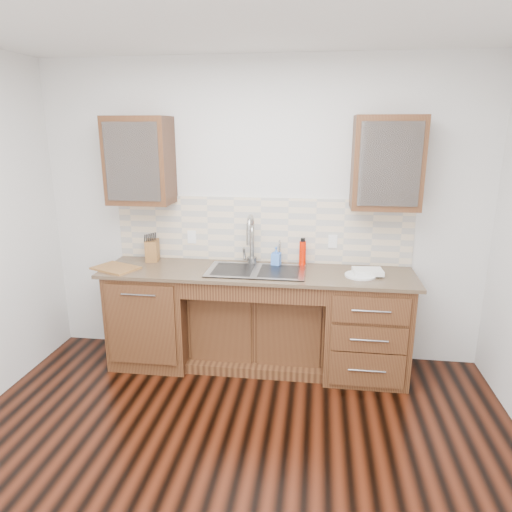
# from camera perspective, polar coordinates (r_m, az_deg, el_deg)

# --- Properties ---
(ground) EXTENTS (4.00, 3.50, 0.10)m
(ground) POSITION_cam_1_polar(r_m,az_deg,el_deg) (3.18, -3.84, -26.73)
(ground) COLOR #371308
(wall_back) EXTENTS (4.00, 0.10, 2.70)m
(wall_back) POSITION_cam_1_polar(r_m,az_deg,el_deg) (4.20, 0.74, 5.40)
(wall_back) COLOR silver
(wall_back) RESTS_ON ground
(base_cabinet_left) EXTENTS (0.70, 0.62, 0.88)m
(base_cabinet_left) POSITION_cam_1_polar(r_m,az_deg,el_deg) (4.34, -12.55, -7.19)
(base_cabinet_left) COLOR #593014
(base_cabinet_left) RESTS_ON ground
(base_cabinet_center) EXTENTS (1.20, 0.44, 0.70)m
(base_cabinet_center) POSITION_cam_1_polar(r_m,az_deg,el_deg) (4.24, 0.24, -8.69)
(base_cabinet_center) COLOR #593014
(base_cabinet_center) RESTS_ON ground
(base_cabinet_right) EXTENTS (0.70, 0.62, 0.88)m
(base_cabinet_right) POSITION_cam_1_polar(r_m,az_deg,el_deg) (4.11, 13.46, -8.56)
(base_cabinet_right) COLOR #593014
(base_cabinet_right) RESTS_ON ground
(countertop) EXTENTS (2.70, 0.65, 0.03)m
(countertop) POSITION_cam_1_polar(r_m,az_deg,el_deg) (3.95, 0.05, -2.07)
(countertop) COLOR #84705B
(countertop) RESTS_ON base_cabinet_left
(backsplash) EXTENTS (2.70, 0.02, 0.59)m
(backsplash) POSITION_cam_1_polar(r_m,az_deg,el_deg) (4.17, 0.63, 3.29)
(backsplash) COLOR beige
(backsplash) RESTS_ON wall_back
(sink) EXTENTS (0.84, 0.46, 0.19)m
(sink) POSITION_cam_1_polar(r_m,az_deg,el_deg) (3.95, 0.02, -3.11)
(sink) COLOR #9E9EA5
(sink) RESTS_ON countertop
(faucet) EXTENTS (0.04, 0.04, 0.40)m
(faucet) POSITION_cam_1_polar(r_m,az_deg,el_deg) (4.10, -0.51, 1.73)
(faucet) COLOR #999993
(faucet) RESTS_ON countertop
(filter_tap) EXTENTS (0.02, 0.02, 0.24)m
(filter_tap) POSITION_cam_1_polar(r_m,az_deg,el_deg) (4.10, 2.97, 0.56)
(filter_tap) COLOR #999993
(filter_tap) RESTS_ON countertop
(upper_cabinet_left) EXTENTS (0.55, 0.34, 0.75)m
(upper_cabinet_left) POSITION_cam_1_polar(r_m,az_deg,el_deg) (4.19, -14.32, 11.46)
(upper_cabinet_left) COLOR #593014
(upper_cabinet_left) RESTS_ON wall_back
(upper_cabinet_right) EXTENTS (0.55, 0.34, 0.75)m
(upper_cabinet_right) POSITION_cam_1_polar(r_m,az_deg,el_deg) (3.93, 16.03, 11.10)
(upper_cabinet_right) COLOR #593014
(upper_cabinet_right) RESTS_ON wall_back
(outlet_left) EXTENTS (0.08, 0.01, 0.12)m
(outlet_left) POSITION_cam_1_polar(r_m,az_deg,el_deg) (4.30, -8.02, 2.36)
(outlet_left) COLOR white
(outlet_left) RESTS_ON backsplash
(outlet_right) EXTENTS (0.08, 0.01, 0.12)m
(outlet_right) POSITION_cam_1_polar(r_m,az_deg,el_deg) (4.14, 9.56, 1.80)
(outlet_right) COLOR white
(outlet_right) RESTS_ON backsplash
(soap_bottle) EXTENTS (0.09, 0.09, 0.17)m
(soap_bottle) POSITION_cam_1_polar(r_m,az_deg,el_deg) (4.07, 2.54, -0.05)
(soap_bottle) COLOR #4883EB
(soap_bottle) RESTS_ON countertop
(water_bottle) EXTENTS (0.06, 0.06, 0.22)m
(water_bottle) POSITION_cam_1_polar(r_m,az_deg,el_deg) (4.08, 5.83, 0.30)
(water_bottle) COLOR red
(water_bottle) RESTS_ON countertop
(plate) EXTENTS (0.32, 0.32, 0.01)m
(plate) POSITION_cam_1_polar(r_m,az_deg,el_deg) (3.89, 12.91, -2.37)
(plate) COLOR white
(plate) RESTS_ON countertop
(dish_towel) EXTENTS (0.26, 0.20, 0.04)m
(dish_towel) POSITION_cam_1_polar(r_m,az_deg,el_deg) (3.92, 13.79, -1.89)
(dish_towel) COLOR white
(dish_towel) RESTS_ON plate
(knife_block) EXTENTS (0.13, 0.19, 0.19)m
(knife_block) POSITION_cam_1_polar(r_m,az_deg,el_deg) (4.34, -12.83, 0.70)
(knife_block) COLOR brown
(knife_block) RESTS_ON countertop
(cutting_board) EXTENTS (0.45, 0.39, 0.02)m
(cutting_board) POSITION_cam_1_polar(r_m,az_deg,el_deg) (4.18, -17.13, -1.45)
(cutting_board) COLOR olive
(cutting_board) RESTS_ON countertop
(cup_left_a) EXTENTS (0.14, 0.14, 0.10)m
(cup_left_a) POSITION_cam_1_polar(r_m,az_deg,el_deg) (4.25, -16.16, 10.69)
(cup_left_a) COLOR white
(cup_left_a) RESTS_ON upper_cabinet_left
(cup_left_b) EXTENTS (0.10, 0.10, 0.09)m
(cup_left_b) POSITION_cam_1_polar(r_m,az_deg,el_deg) (4.16, -12.94, 10.76)
(cup_left_b) COLOR white
(cup_left_b) RESTS_ON upper_cabinet_left
(cup_right_a) EXTENTS (0.14, 0.14, 0.09)m
(cup_right_a) POSITION_cam_1_polar(r_m,az_deg,el_deg) (3.92, 13.94, 10.45)
(cup_right_a) COLOR silver
(cup_right_a) RESTS_ON upper_cabinet_right
(cup_right_b) EXTENTS (0.11, 0.11, 0.09)m
(cup_right_b) POSITION_cam_1_polar(r_m,az_deg,el_deg) (3.94, 16.61, 10.29)
(cup_right_b) COLOR white
(cup_right_b) RESTS_ON upper_cabinet_right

